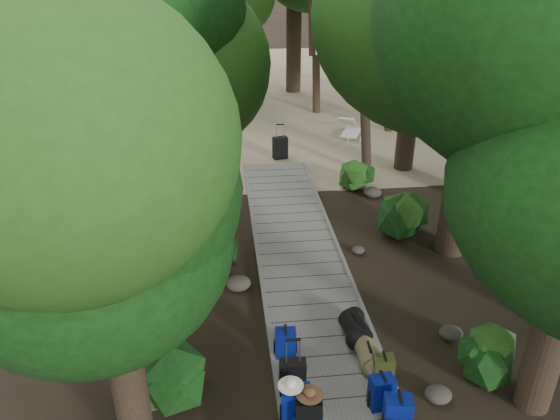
{
  "coord_description": "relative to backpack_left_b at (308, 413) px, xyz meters",
  "views": [
    {
      "loc": [
        -1.67,
        -9.25,
        6.76
      ],
      "look_at": [
        -0.38,
        1.99,
        1.0
      ],
      "focal_mm": 35.0,
      "sensor_mm": 36.0,
      "label": 1
    }
  ],
  "objects": [
    {
      "name": "ground",
      "position": [
        0.6,
        3.57,
        -0.48
      ],
      "size": [
        120.0,
        120.0,
        0.0
      ],
      "primitive_type": "plane",
      "color": "#2F2217",
      "rests_on": "ground"
    },
    {
      "name": "sand_beach",
      "position": [
        0.6,
        19.57,
        -0.47
      ],
      "size": [
        40.0,
        22.0,
        0.02
      ],
      "primitive_type": "cube",
      "color": "tan",
      "rests_on": "ground"
    },
    {
      "name": "boardwalk",
      "position": [
        0.6,
        4.57,
        -0.42
      ],
      "size": [
        2.0,
        12.0,
        0.12
      ],
      "primitive_type": "cube",
      "color": "slate",
      "rests_on": "ground"
    },
    {
      "name": "backpack_left_b",
      "position": [
        0.0,
        0.0,
        0.0
      ],
      "size": [
        0.41,
        0.31,
        0.72
      ],
      "primitive_type": null,
      "rotation": [
        0.0,
        0.0,
        -0.09
      ],
      "color": "black",
      "rests_on": "boardwalk"
    },
    {
      "name": "backpack_left_c",
      "position": [
        -0.16,
        0.17,
        0.03
      ],
      "size": [
        0.46,
        0.35,
        0.78
      ],
      "primitive_type": null,
      "rotation": [
        0.0,
        0.0,
        -0.14
      ],
      "color": "#031078",
      "rests_on": "boardwalk"
    },
    {
      "name": "backpack_left_d",
      "position": [
        -0.13,
        1.71,
        -0.08
      ],
      "size": [
        0.38,
        0.29,
        0.55
      ],
      "primitive_type": null,
      "rotation": [
        0.0,
        0.0,
        -0.09
      ],
      "color": "#031078",
      "rests_on": "boardwalk"
    },
    {
      "name": "backpack_right_b",
      "position": [
        1.3,
        -0.16,
        0.0
      ],
      "size": [
        0.44,
        0.34,
        0.72
      ],
      "primitive_type": null,
      "rotation": [
        0.0,
        0.0,
        -0.17
      ],
      "color": "#031078",
      "rests_on": "boardwalk"
    },
    {
      "name": "backpack_right_c",
      "position": [
        1.21,
        0.35,
        -0.04
      ],
      "size": [
        0.39,
        0.3,
        0.63
      ],
      "primitive_type": null,
      "rotation": [
        0.0,
        0.0,
        0.11
      ],
      "color": "#031078",
      "rests_on": "boardwalk"
    },
    {
      "name": "backpack_right_d",
      "position": [
        1.4,
        0.9,
        -0.1
      ],
      "size": [
        0.36,
        0.27,
        0.52
      ],
      "primitive_type": null,
      "rotation": [
        0.0,
        0.0,
        -0.09
      ],
      "color": "#3D3C18",
      "rests_on": "boardwalk"
    },
    {
      "name": "duffel_right_khaki",
      "position": [
        1.25,
        1.27,
        -0.17
      ],
      "size": [
        0.4,
        0.58,
        0.37
      ],
      "primitive_type": null,
      "rotation": [
        0.0,
        0.0,
        -0.05
      ],
      "color": "brown",
      "rests_on": "boardwalk"
    },
    {
      "name": "duffel_right_black",
      "position": [
        1.19,
        2.0,
        -0.15
      ],
      "size": [
        0.52,
        0.71,
        0.41
      ],
      "primitive_type": null,
      "rotation": [
        0.0,
        0.0,
        0.19
      ],
      "color": "black",
      "rests_on": "boardwalk"
    },
    {
      "name": "suitcase_on_boardwalk",
      "position": [
        -0.13,
        0.77,
        -0.03
      ],
      "size": [
        0.44,
        0.26,
        0.65
      ],
      "primitive_type": null,
      "rotation": [
        0.0,
        0.0,
        -0.07
      ],
      "color": "black",
      "rests_on": "boardwalk"
    },
    {
      "name": "lone_suitcase_on_sand",
      "position": [
        0.88,
        11.29,
        -0.09
      ],
      "size": [
        0.52,
        0.37,
        0.74
      ],
      "primitive_type": null,
      "rotation": [
        0.0,
        0.0,
        0.24
      ],
      "color": "black",
      "rests_on": "sand_beach"
    },
    {
      "name": "hat_brown",
      "position": [
        0.01,
        0.01,
        0.42
      ],
      "size": [
        0.4,
        0.4,
        0.12
      ],
      "primitive_type": null,
      "color": "#51351E",
      "rests_on": "backpack_left_b"
    },
    {
      "name": "hat_white",
      "position": [
        -0.25,
        0.15,
        0.48
      ],
      "size": [
        0.38,
        0.38,
        0.13
      ],
      "primitive_type": null,
      "color": "silver",
      "rests_on": "backpack_left_c"
    },
    {
      "name": "kayak",
      "position": [
        -2.85,
        13.34,
        -0.32
      ],
      "size": [
        1.1,
        2.91,
        0.28
      ],
      "primitive_type": "ellipsoid",
      "rotation": [
        0.0,
        0.0,
        -0.17
      ],
      "color": "red",
      "rests_on": "sand_beach"
    },
    {
      "name": "sun_lounger",
      "position": [
        3.73,
        13.11,
        -0.17
      ],
      "size": [
        1.26,
        1.88,
        0.58
      ],
      "primitive_type": null,
      "rotation": [
        0.0,
        0.0,
        -0.42
      ],
      "color": "silver",
      "rests_on": "sand_beach"
    },
    {
      "name": "tree_right_c",
      "position": [
        4.23,
        4.97,
        4.59
      ],
      "size": [
        5.85,
        5.85,
        10.13
      ],
      "primitive_type": null,
      "color": "black",
      "rests_on": "ground"
    },
    {
      "name": "tree_right_e",
      "position": [
        4.71,
        10.01,
        3.77
      ],
      "size": [
        4.72,
        4.72,
        8.49
      ],
      "primitive_type": null,
      "color": "black",
      "rests_on": "ground"
    },
    {
      "name": "tree_right_f",
      "position": [
        6.72,
        12.89,
        4.0
      ],
      "size": [
        5.01,
        5.01,
        8.95
      ],
      "primitive_type": null,
      "color": "black",
      "rests_on": "ground"
    },
    {
      "name": "tree_left_a",
      "position": [
        -2.45,
        -0.07,
        2.87
      ],
      "size": [
        4.01,
        4.01,
        6.69
      ],
      "primitive_type": null,
      "color": "black",
      "rests_on": "ground"
    },
    {
      "name": "tree_left_b",
      "position": [
        -3.88,
        3.34,
        3.5
      ],
      "size": [
        4.42,
        4.42,
        7.95
      ],
      "primitive_type": null,
      "color": "black",
      "rests_on": "ground"
    },
    {
      "name": "tree_left_c",
      "position": [
        -2.91,
        6.19,
        3.56
      ],
      "size": [
        4.65,
        4.65,
        8.08
      ],
      "primitive_type": null,
      "color": "black",
      "rests_on": "ground"
    },
    {
      "name": "tree_back_c",
      "position": [
        6.04,
        19.32,
        3.51
      ],
      "size": [
        4.43,
        4.43,
        7.98
      ],
      "primitive_type": null,
      "color": "black",
      "rests_on": "ground"
    },
    {
      "name": "palm_right_a",
      "position": [
        3.56,
        9.97,
        3.01
      ],
      "size": [
        4.09,
        4.09,
        6.97
      ],
      "primitive_type": null,
      "color": "#133E11",
      "rests_on": "ground"
    },
    {
      "name": "palm_right_b",
      "position": [
        5.31,
        13.98,
        3.98
      ],
      "size": [
        4.62,
        4.62,
        8.92
      ],
      "primitive_type": null,
      "color": "#133E11",
      "rests_on": "ground"
    },
    {
      "name": "palm_right_c",
      "position": [
        3.24,
        16.58,
        3.0
      ],
      "size": [
        4.38,
        4.38,
        6.97
      ],
      "primitive_type": null,
      "color": "#133E11",
      "rests_on": "ground"
    },
    {
      "name": "palm_left_a",
      "position": [
        -3.72,
        10.2,
        2.63
      ],
      "size": [
        3.91,
        3.91,
        6.22
      ],
      "primitive_type": null,
      "color": "#133E11",
      "rests_on": "ground"
    },
    {
      "name": "rock_left_b",
      "position": [
        -2.3,
        2.04,
        -0.38
      ],
      "size": [
        0.37,
        0.33,
        0.2
      ],
      "primitive_type": null,
      "color": "#4C473F",
      "rests_on": "ground"
    },
    {
      "name": "rock_left_c",
      "position": [
        -0.86,
        3.93,
        -0.33
      ],
      "size": [
        0.54,
        0.48,
        0.3
      ],
      "primitive_type": null,
      "color": "#4C473F",
      "rests_on": "ground"
    },
    {
      "name": "rock_left_d",
      "position": [
        -1.8,
        6.09,
        -0.4
      ],
      "size": [
        0.28,
        0.26,
        0.16
      ],
      "primitive_type": null,
      "color": "#4C473F",
      "rests_on": "ground"
    },
    {
      "name": "rock_right_a",
      "position": [
        2.21,
        0.47,
        -0.36
      ],
      "size": [
        0.44,
        0.4,
        0.24
      ],
      "primitive_type": null,
      "color": "#4C473F",
      "rests_on": "ground"
    },
    {
      "name": "rock_right_b",
      "position": [
        3.01,
        1.9,
        -0.36
      ],
      "size": [
        0.44,
        0.4,
        0.24
      ],
      "primitive_type": null,
      "color": "#4C473F",
      "rests_on": "ground"
    },
    {
      "name": "rock_right_c",
      "position": [
        2.02,
        5.07,
        -0.39
      ],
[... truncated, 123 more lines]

